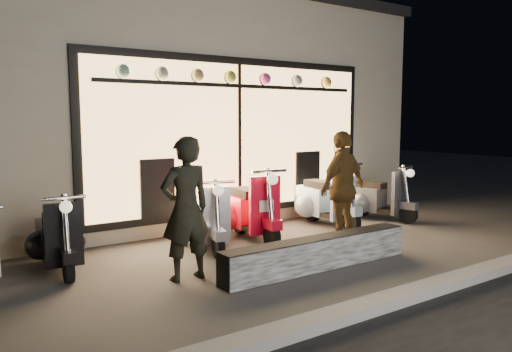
{
  "coord_description": "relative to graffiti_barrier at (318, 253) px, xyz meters",
  "views": [
    {
      "loc": [
        -3.73,
        -5.19,
        1.86
      ],
      "look_at": [
        0.24,
        0.6,
        1.05
      ],
      "focal_mm": 35.0,
      "sensor_mm": 36.0,
      "label": 1
    }
  ],
  "objects": [
    {
      "name": "kerb",
      "position": [
        -0.32,
        -1.35,
        -0.14
      ],
      "size": [
        40.0,
        0.25,
        0.12
      ],
      "primitive_type": "cube",
      "color": "slate",
      "rests_on": "ground"
    },
    {
      "name": "shop_building",
      "position": [
        -0.31,
        5.63,
        1.9
      ],
      "size": [
        10.2,
        6.23,
        4.2
      ],
      "color": "beige",
      "rests_on": "ground"
    },
    {
      "name": "scooter_black",
      "position": [
        -2.66,
        1.89,
        0.18
      ],
      "size": [
        0.47,
        1.32,
        0.95
      ],
      "rotation": [
        0.0,
        0.0,
        -0.06
      ],
      "color": "black",
      "rests_on": "ground"
    },
    {
      "name": "scooter_red",
      "position": [
        0.21,
        1.9,
        0.24
      ],
      "size": [
        0.61,
        1.53,
        1.08
      ],
      "rotation": [
        0.0,
        0.0,
        -0.13
      ],
      "color": "black",
      "rests_on": "ground"
    },
    {
      "name": "ground",
      "position": [
        -0.32,
        0.65,
        -0.2
      ],
      "size": [
        40.0,
        40.0,
        0.0
      ],
      "primitive_type": "plane",
      "color": "#383533",
      "rests_on": "ground"
    },
    {
      "name": "graffiti_barrier",
      "position": [
        0.0,
        0.0,
        0.0
      ],
      "size": [
        2.76,
        0.28,
        0.4
      ],
      "primitive_type": "cube",
      "color": "black",
      "rests_on": "ground"
    },
    {
      "name": "man",
      "position": [
        -1.54,
        0.56,
        0.63
      ],
      "size": [
        0.61,
        0.41,
        1.66
      ],
      "primitive_type": "imported",
      "rotation": [
        0.0,
        0.0,
        3.15
      ],
      "color": "black",
      "rests_on": "ground"
    },
    {
      "name": "scooter_blue",
      "position": [
        1.84,
        2.0,
        0.23
      ],
      "size": [
        0.53,
        1.51,
        1.08
      ],
      "rotation": [
        0.0,
        0.0,
        -0.06
      ],
      "color": "black",
      "rests_on": "ground"
    },
    {
      "name": "woman",
      "position": [
        1.1,
        0.72,
        0.64
      ],
      "size": [
        1.05,
        0.59,
        1.68
      ],
      "primitive_type": "imported",
      "rotation": [
        0.0,
        0.0,
        3.33
      ],
      "color": "brown",
      "rests_on": "ground"
    },
    {
      "name": "scooter_grey",
      "position": [
        2.96,
        1.82,
        0.19
      ],
      "size": [
        0.64,
        1.37,
        0.98
      ],
      "rotation": [
        0.0,
        0.0,
        0.23
      ],
      "color": "black",
      "rests_on": "ground"
    },
    {
      "name": "scooter_silver",
      "position": [
        -0.61,
        1.8,
        0.2
      ],
      "size": [
        0.68,
        1.4,
        1.0
      ],
      "rotation": [
        0.0,
        0.0,
        -0.25
      ],
      "color": "black",
      "rests_on": "ground"
    }
  ]
}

